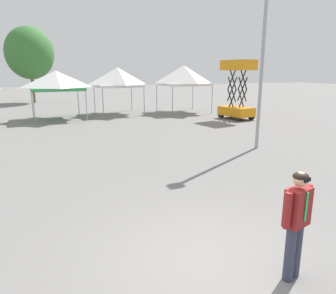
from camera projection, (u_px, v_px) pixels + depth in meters
The scene contains 8 objects.
ground_plane at pixel (206, 260), 5.46m from camera, with size 140.00×140.00×0.00m, color slate.
canopy_tent_right_of_center at pixel (56, 81), 21.07m from camera, with size 3.56×3.56×3.26m.
canopy_tent_behind_center at pixel (118, 77), 23.69m from camera, with size 3.37×3.37×3.51m.
canopy_tent_behind_right at pixel (184, 76), 24.64m from camera, with size 3.54×3.54×3.68m.
scissor_lift at pixel (237, 102), 21.38m from camera, with size 1.80×2.52×3.96m.
person_foreground at pixel (297, 218), 4.76m from camera, with size 0.63×0.34×1.78m.
light_pole_near_lift at pixel (263, 46), 12.46m from camera, with size 0.36×0.36×7.33m.
tree_behind_tents_center at pixel (30, 53), 31.84m from camera, with size 4.79×4.79×7.68m.
Camera 1 is at (-2.41, -4.25, 3.22)m, focal length 33.33 mm.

